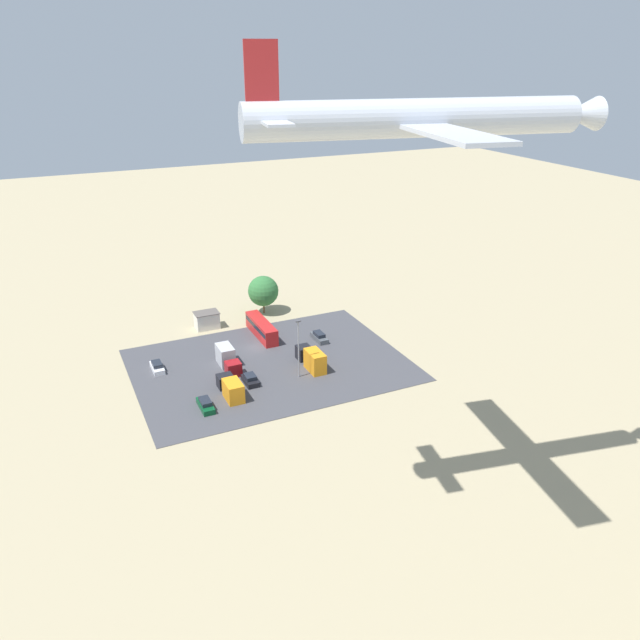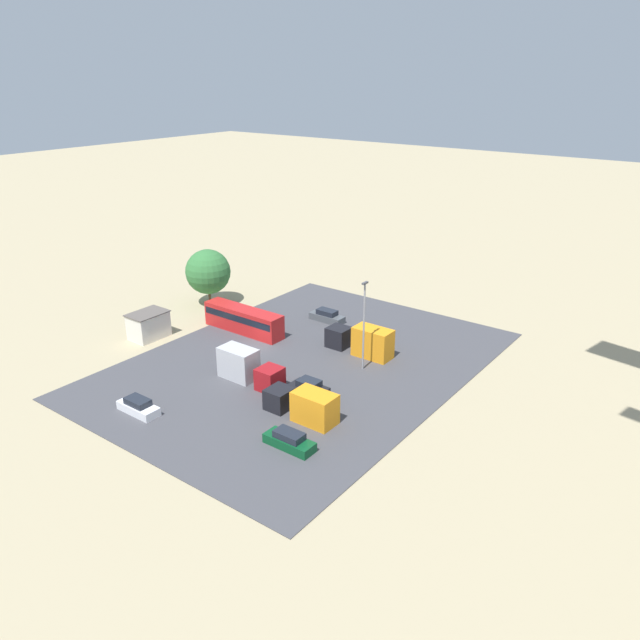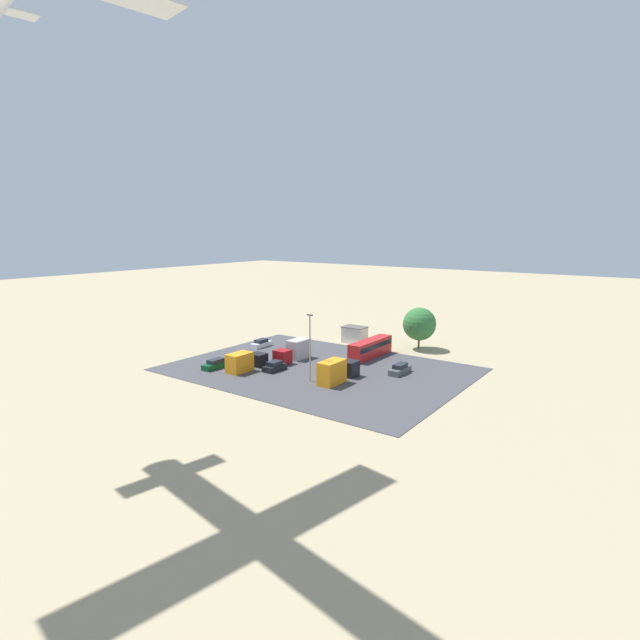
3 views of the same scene
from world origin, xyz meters
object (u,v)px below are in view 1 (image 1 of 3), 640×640
(shed_building, at_px, (207,320))
(parked_car_0, at_px, (157,367))
(parked_truck_1, at_px, (231,388))
(parked_truck_2, at_px, (228,359))
(parked_truck_0, at_px, (312,359))
(airplane, at_px, (428,118))
(parked_car_3, at_px, (319,337))
(parked_car_2, at_px, (250,380))
(bus, at_px, (262,328))
(parked_car_1, at_px, (206,405))

(shed_building, bearing_deg, parked_car_0, 47.94)
(parked_truck_1, bearing_deg, parked_truck_2, 75.88)
(parked_truck_0, distance_m, airplane, 57.05)
(parked_car_3, bearing_deg, parked_car_2, -149.09)
(bus, bearing_deg, parked_car_3, 144.82)
(airplane, bearing_deg, parked_car_0, -147.66)
(parked_car_1, relative_size, parked_truck_2, 0.63)
(parked_car_1, xyz_separation_m, airplane, (-14.87, 32.13, 43.53))
(bus, xyz_separation_m, parked_car_1, (16.73, 21.17, -1.02))
(parked_car_2, bearing_deg, parked_truck_1, 32.66)
(parked_car_0, distance_m, parked_truck_0, 26.21)
(shed_building, relative_size, bus, 0.41)
(parked_car_0, bearing_deg, shed_building, 47.94)
(parked_car_1, xyz_separation_m, parked_truck_2, (-7.08, -11.58, 0.91))
(parked_car_0, relative_size, airplane, 0.13)
(parked_car_3, height_order, parked_truck_1, parked_truck_1)
(airplane, bearing_deg, parked_truck_2, -159.32)
(shed_building, xyz_separation_m, parked_car_2, (-0.31, 24.77, -0.93))
(shed_building, xyz_separation_m, parked_truck_1, (3.71, 27.34, -0.19))
(parked_car_3, height_order, airplane, airplane)
(parked_car_2, xyz_separation_m, parked_truck_2, (1.60, -7.02, 0.91))
(parked_car_0, distance_m, parked_truck_2, 11.90)
(shed_building, bearing_deg, parked_car_2, 90.72)
(parked_car_2, relative_size, parked_car_3, 0.84)
(bus, height_order, parked_car_0, bus)
(parked_car_1, relative_size, parked_truck_0, 0.58)
(parked_truck_0, bearing_deg, parked_car_1, -164.74)
(shed_building, bearing_deg, bus, 135.69)
(parked_car_0, relative_size, parked_truck_2, 0.59)
(parked_car_3, relative_size, parked_truck_2, 0.62)
(parked_truck_0, bearing_deg, bus, 102.10)
(parked_car_1, relative_size, airplane, 0.14)
(bus, xyz_separation_m, parked_car_0, (20.86, 5.71, -1.03))
(shed_building, height_order, parked_car_3, shed_building)
(parked_car_1, bearing_deg, parked_car_3, -150.17)
(parked_truck_2, bearing_deg, parked_truck_1, 75.88)
(shed_building, xyz_separation_m, airplane, (-6.49, 61.45, 42.60))
(shed_building, distance_m, parked_car_3, 22.69)
(shed_building, relative_size, parked_car_2, 1.17)
(shed_building, height_order, parked_car_2, shed_building)
(bus, distance_m, parked_truck_0, 16.04)
(parked_truck_0, height_order, parked_truck_2, parked_truck_0)
(shed_building, relative_size, airplane, 0.14)
(airplane, bearing_deg, parked_car_3, 177.49)
(bus, relative_size, parked_truck_0, 1.38)
(bus, height_order, airplane, airplane)
(bus, distance_m, parked_car_3, 11.12)
(parked_truck_2, xyz_separation_m, airplane, (-7.79, 43.71, 42.62))
(parked_car_1, bearing_deg, bus, -128.32)
(bus, bearing_deg, parked_car_1, 51.68)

